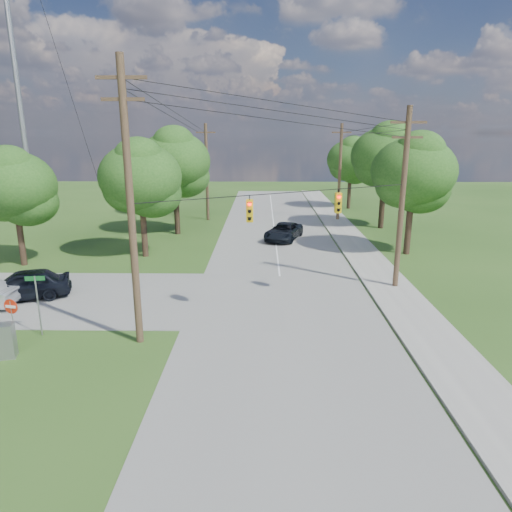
{
  "coord_description": "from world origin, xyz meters",
  "views": [
    {
      "loc": [
        0.88,
        -18.26,
        9.02
      ],
      "look_at": [
        0.53,
        5.0,
        2.74
      ],
      "focal_mm": 32.0,
      "sensor_mm": 36.0,
      "label": 1
    }
  ],
  "objects_px": {
    "pole_north_e": "(340,172)",
    "control_cabinet": "(4,341)",
    "pole_ne": "(402,197)",
    "pole_sw": "(130,203)",
    "do_not_enter_sign": "(11,311)",
    "car_cross_dark": "(23,285)",
    "car_main_north": "(284,231)",
    "pole_north_w": "(207,172)"
  },
  "relations": [
    {
      "from": "pole_north_e",
      "to": "control_cabinet",
      "type": "bearing_deg",
      "value": -120.9
    },
    {
      "from": "pole_north_w",
      "to": "pole_north_e",
      "type": "bearing_deg",
      "value": 0.0
    },
    {
      "from": "control_cabinet",
      "to": "pole_north_e",
      "type": "bearing_deg",
      "value": 44.27
    },
    {
      "from": "pole_north_w",
      "to": "control_cabinet",
      "type": "height_order",
      "value": "pole_north_w"
    },
    {
      "from": "pole_sw",
      "to": "do_not_enter_sign",
      "type": "relative_size",
      "value": 5.9
    },
    {
      "from": "car_cross_dark",
      "to": "car_main_north",
      "type": "distance_m",
      "value": 21.31
    },
    {
      "from": "pole_sw",
      "to": "car_cross_dark",
      "type": "distance_m",
      "value": 10.84
    },
    {
      "from": "do_not_enter_sign",
      "to": "pole_sw",
      "type": "bearing_deg",
      "value": 13.28
    },
    {
      "from": "pole_ne",
      "to": "pole_north_w",
      "type": "height_order",
      "value": "pole_ne"
    },
    {
      "from": "car_cross_dark",
      "to": "control_cabinet",
      "type": "bearing_deg",
      "value": 0.12
    },
    {
      "from": "pole_north_w",
      "to": "car_main_north",
      "type": "distance_m",
      "value": 12.92
    },
    {
      "from": "do_not_enter_sign",
      "to": "car_main_north",
      "type": "bearing_deg",
      "value": 69.41
    },
    {
      "from": "pole_north_e",
      "to": "car_cross_dark",
      "type": "bearing_deg",
      "value": -131.21
    },
    {
      "from": "pole_sw",
      "to": "car_cross_dark",
      "type": "height_order",
      "value": "pole_sw"
    },
    {
      "from": "pole_north_w",
      "to": "control_cabinet",
      "type": "bearing_deg",
      "value": -98.7
    },
    {
      "from": "pole_north_e",
      "to": "control_cabinet",
      "type": "height_order",
      "value": "pole_north_e"
    },
    {
      "from": "car_cross_dark",
      "to": "pole_ne",
      "type": "bearing_deg",
      "value": 75.09
    },
    {
      "from": "pole_ne",
      "to": "car_cross_dark",
      "type": "bearing_deg",
      "value": -173.64
    },
    {
      "from": "pole_ne",
      "to": "do_not_enter_sign",
      "type": "xyz_separation_m",
      "value": [
        -19.04,
        -7.76,
        -3.96
      ]
    },
    {
      "from": "pole_ne",
      "to": "pole_north_w",
      "type": "distance_m",
      "value": 26.03
    },
    {
      "from": "pole_north_e",
      "to": "do_not_enter_sign",
      "type": "height_order",
      "value": "pole_north_e"
    },
    {
      "from": "pole_north_e",
      "to": "car_main_north",
      "type": "xyz_separation_m",
      "value": [
        -6.19,
        -9.4,
        -4.38
      ]
    },
    {
      "from": "pole_north_e",
      "to": "control_cabinet",
      "type": "xyz_separation_m",
      "value": [
        -18.68,
        -31.2,
        -4.39
      ]
    },
    {
      "from": "pole_sw",
      "to": "car_main_north",
      "type": "height_order",
      "value": "pole_sw"
    },
    {
      "from": "car_main_north",
      "to": "do_not_enter_sign",
      "type": "distance_m",
      "value": 24.08
    },
    {
      "from": "pole_north_e",
      "to": "car_cross_dark",
      "type": "distance_m",
      "value": 32.68
    },
    {
      "from": "do_not_enter_sign",
      "to": "pole_north_w",
      "type": "bearing_deg",
      "value": 91.87
    },
    {
      "from": "pole_north_w",
      "to": "car_cross_dark",
      "type": "bearing_deg",
      "value": -106.99
    },
    {
      "from": "pole_north_w",
      "to": "do_not_enter_sign",
      "type": "bearing_deg",
      "value": -99.8
    },
    {
      "from": "control_cabinet",
      "to": "do_not_enter_sign",
      "type": "xyz_separation_m",
      "value": [
        -0.36,
        1.45,
        0.76
      ]
    },
    {
      "from": "pole_sw",
      "to": "do_not_enter_sign",
      "type": "xyz_separation_m",
      "value": [
        -5.54,
        -0.16,
        -4.72
      ]
    },
    {
      "from": "car_cross_dark",
      "to": "pole_sw",
      "type": "bearing_deg",
      "value": 35.1
    },
    {
      "from": "pole_ne",
      "to": "do_not_enter_sign",
      "type": "relative_size",
      "value": 5.17
    },
    {
      "from": "pole_sw",
      "to": "car_main_north",
      "type": "bearing_deg",
      "value": 70.11
    },
    {
      "from": "pole_ne",
      "to": "pole_north_e",
      "type": "xyz_separation_m",
      "value": [
        -0.0,
        22.0,
        -0.34
      ]
    },
    {
      "from": "pole_north_w",
      "to": "car_main_north",
      "type": "relative_size",
      "value": 1.93
    },
    {
      "from": "pole_ne",
      "to": "do_not_enter_sign",
      "type": "bearing_deg",
      "value": -157.84
    },
    {
      "from": "pole_north_e",
      "to": "car_cross_dark",
      "type": "height_order",
      "value": "pole_north_e"
    },
    {
      "from": "control_cabinet",
      "to": "pole_sw",
      "type": "bearing_deg",
      "value": 2.39
    },
    {
      "from": "do_not_enter_sign",
      "to": "pole_ne",
      "type": "bearing_deg",
      "value": 33.83
    },
    {
      "from": "pole_north_w",
      "to": "control_cabinet",
      "type": "distance_m",
      "value": 31.87
    },
    {
      "from": "car_main_north",
      "to": "pole_ne",
      "type": "bearing_deg",
      "value": -44.84
    }
  ]
}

